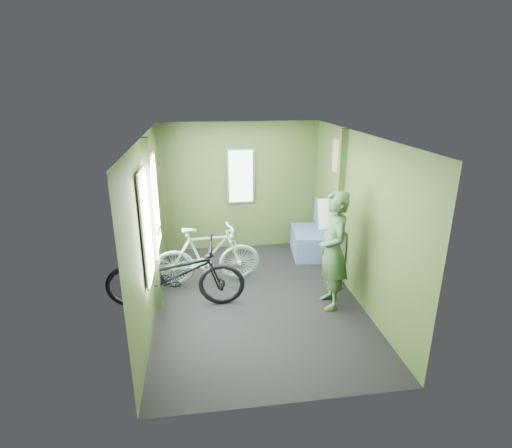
{
  "coord_description": "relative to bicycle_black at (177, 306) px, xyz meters",
  "views": [
    {
      "loc": [
        -0.74,
        -4.97,
        2.9
      ],
      "look_at": [
        0.0,
        0.1,
        1.1
      ],
      "focal_mm": 28.0,
      "sensor_mm": 36.0,
      "label": 1
    }
  ],
  "objects": [
    {
      "name": "passenger",
      "position": [
        2.09,
        -0.27,
        0.82
      ],
      "size": [
        0.42,
        0.71,
        1.63
      ],
      "rotation": [
        0.0,
        0.0,
        -1.62
      ],
      "color": "#32542E",
      "rests_on": "ground"
    },
    {
      "name": "bicycle_mint",
      "position": [
        0.44,
        0.57,
        0.0
      ],
      "size": [
        1.67,
        0.75,
        1.04
      ],
      "primitive_type": "imported",
      "rotation": [
        0.0,
        -0.17,
        1.66
      ],
      "color": "#85BAAB",
      "rests_on": "ground"
    },
    {
      "name": "room",
      "position": [
        1.08,
        0.07,
        1.44
      ],
      "size": [
        4.0,
        4.02,
        2.31
      ],
      "color": "black",
      "rests_on": "ground"
    },
    {
      "name": "bicycle_black",
      "position": [
        0.0,
        0.0,
        0.0
      ],
      "size": [
        1.92,
        0.88,
        1.04
      ],
      "primitive_type": "imported",
      "rotation": [
        0.0,
        -0.09,
        1.5
      ],
      "color": "black",
      "rests_on": "ground"
    },
    {
      "name": "waste_box",
      "position": [
        2.38,
        0.47,
        0.41
      ],
      "size": [
        0.24,
        0.34,
        0.82
      ],
      "primitive_type": "cube",
      "color": "gray",
      "rests_on": "ground"
    },
    {
      "name": "bench_seat",
      "position": [
        2.27,
        1.48,
        0.28
      ],
      "size": [
        0.59,
        0.94,
        0.94
      ],
      "rotation": [
        0.0,
        0.0,
        -0.11
      ],
      "color": "#33486B",
      "rests_on": "ground"
    }
  ]
}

